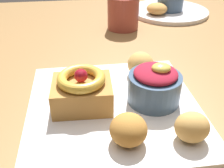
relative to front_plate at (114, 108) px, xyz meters
The scene contains 11 objects.
dining_table 0.20m from the front_plate, 98.37° to the left, with size 1.36×1.04×0.73m.
front_plate is the anchor object (origin of this frame).
cake_slice 0.06m from the front_plate, behind, with size 0.10×0.08×0.07m.
berry_ramekin 0.08m from the front_plate, ahead, with size 0.09×0.09×0.07m.
fritter_front 0.11m from the front_plate, 54.15° to the left, with size 0.05×0.05×0.05m, color tan.
fritter_middle 0.13m from the front_plate, 43.98° to the right, with size 0.05×0.04×0.04m, color tan.
fritter_back 0.09m from the front_plate, 84.43° to the right, with size 0.05×0.05×0.04m, color #BC7F38.
back_plate 0.55m from the front_plate, 62.60° to the left, with size 0.25×0.25×0.01m, color white.
back_ramekin 0.55m from the front_plate, 62.35° to the left, with size 0.08×0.08×0.07m.
back_pastry 0.49m from the front_plate, 66.02° to the left, with size 0.06×0.06×0.03m, color #C68E47.
coffee_mug 0.38m from the front_plate, 78.04° to the left, with size 0.09×0.09×0.09m, color #993D33.
Camera 1 is at (-0.02, -0.51, 1.00)m, focal length 41.94 mm.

